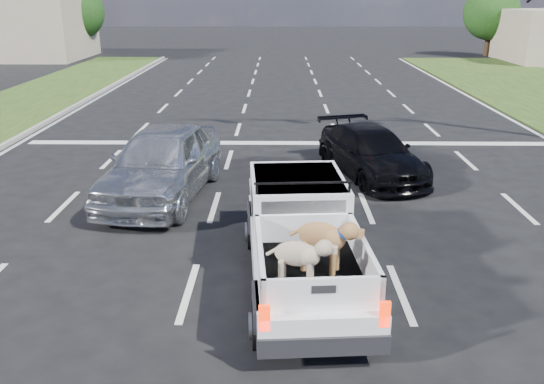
% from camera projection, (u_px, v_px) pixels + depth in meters
% --- Properties ---
extents(ground, '(160.00, 160.00, 0.00)m').
position_uv_depth(ground, '(294.00, 293.00, 9.47)').
color(ground, black).
rests_on(ground, ground).
extents(road_markings, '(17.75, 60.00, 0.01)m').
position_uv_depth(road_markings, '(289.00, 174.00, 15.67)').
color(road_markings, silver).
rests_on(road_markings, ground).
extents(building_left, '(10.00, 8.00, 4.40)m').
position_uv_depth(building_left, '(16.00, 28.00, 43.01)').
color(building_left, tan).
rests_on(building_left, ground).
extents(tree_far_c, '(4.20, 4.20, 5.40)m').
position_uv_depth(tree_far_c, '(76.00, 12.00, 44.49)').
color(tree_far_c, '#332114').
rests_on(tree_far_c, ground).
extents(tree_far_d, '(4.20, 4.20, 5.40)m').
position_uv_depth(tree_far_d, '(491.00, 12.00, 44.11)').
color(tree_far_d, '#332114').
rests_on(tree_far_d, ground).
extents(pickup_truck, '(2.08, 4.87, 1.78)m').
position_uv_depth(pickup_truck, '(302.00, 237.00, 9.57)').
color(pickup_truck, black).
rests_on(pickup_truck, ground).
extents(silver_sedan, '(2.68, 5.27, 1.72)m').
position_uv_depth(silver_sedan, '(162.00, 162.00, 13.69)').
color(silver_sedan, silver).
rests_on(silver_sedan, ground).
extents(black_coupe, '(2.96, 4.72, 1.28)m').
position_uv_depth(black_coupe, '(371.00, 152.00, 15.37)').
color(black_coupe, black).
rests_on(black_coupe, ground).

